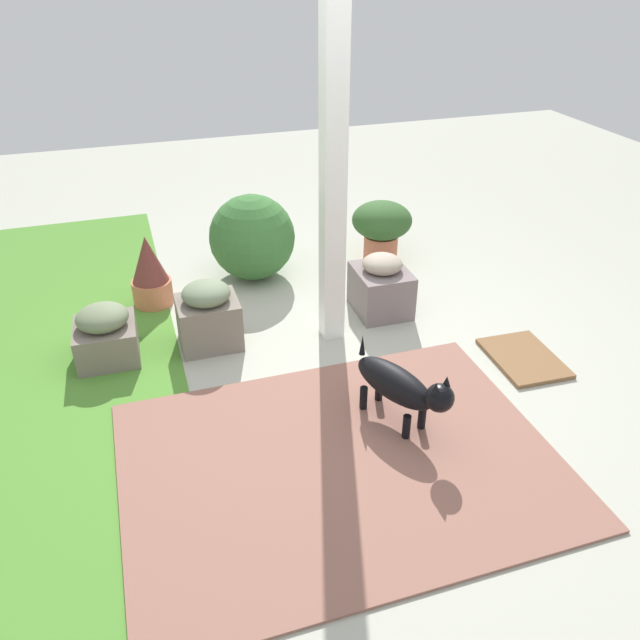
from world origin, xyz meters
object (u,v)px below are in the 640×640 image
round_shrub (252,237)px  terracotta_pot_broad (382,226)px  porch_pillar (333,176)px  stone_planter_nearest (381,286)px  doormat (524,358)px  terracotta_pot_spiky (150,272)px  stone_planter_far (106,335)px  dog (400,386)px  stone_planter_mid (208,316)px

round_shrub → terracotta_pot_broad: (-0.03, -1.17, -0.03)m
porch_pillar → stone_planter_nearest: (0.21, -0.48, -0.99)m
porch_pillar → round_shrub: 1.43m
round_shrub → doormat: size_ratio=1.22×
round_shrub → terracotta_pot_spiky: bearing=104.6°
round_shrub → stone_planter_nearest: bearing=-137.8°
porch_pillar → stone_planter_far: porch_pillar is taller
porch_pillar → doormat: porch_pillar is taller
dog → doormat: bearing=-72.2°
stone_planter_far → doormat: 2.90m
stone_planter_mid → stone_planter_far: stone_planter_mid is taller
porch_pillar → stone_planter_far: size_ratio=5.55×
stone_planter_nearest → terracotta_pot_broad: size_ratio=0.88×
terracotta_pot_spiky → terracotta_pot_broad: 2.06m
dog → stone_planter_nearest: bearing=-18.0°
stone_planter_far → round_shrub: round_shrub is taller
stone_planter_far → terracotta_pot_spiky: bearing=-27.8°
stone_planter_far → terracotta_pot_broad: bearing=-69.7°
porch_pillar → terracotta_pot_broad: size_ratio=4.42×
terracotta_pot_broad → terracotta_pot_spiky: bearing=95.4°
stone_planter_nearest → stone_planter_far: 2.06m
dog → doormat: (0.36, -1.12, -0.27)m
stone_planter_mid → dog: stone_planter_mid is taller
terracotta_pot_spiky → terracotta_pot_broad: (0.19, -2.05, 0.06)m
stone_planter_nearest → terracotta_pot_spiky: size_ratio=0.82×
stone_planter_nearest → round_shrub: (0.90, 0.81, 0.15)m
stone_planter_nearest → stone_planter_mid: bearing=93.0°
porch_pillar → doormat: (-0.74, -1.17, -1.19)m
stone_planter_nearest → stone_planter_mid: size_ratio=0.97×
terracotta_pot_spiky → doormat: size_ratio=0.98×
stone_planter_far → terracotta_pot_spiky: 0.80m
terracotta_pot_spiky → dog: (-1.97, -1.26, 0.01)m
porch_pillar → stone_planter_mid: 1.31m
round_shrub → dog: round_shrub is taller
stone_planter_mid → terracotta_pot_broad: 1.95m
round_shrub → terracotta_pot_broad: bearing=-91.7°
terracotta_pot_spiky → terracotta_pot_broad: bearing=-84.6°
terracotta_pot_spiky → terracotta_pot_broad: size_ratio=1.06×
dog → round_shrub: bearing=10.0°
round_shrub → dog: size_ratio=1.04×
doormat → stone_planter_far: bearing=71.6°
porch_pillar → dog: (-1.09, -0.05, -0.92)m
stone_planter_far → terracotta_pot_spiky: (0.70, -0.37, 0.08)m
stone_planter_mid → terracotta_pot_spiky: bearing=24.5°
stone_planter_nearest → stone_planter_mid: stone_planter_mid is taller
stone_planter_mid → stone_planter_far: size_ratio=1.13×
stone_planter_far → dog: 2.07m
terracotta_pot_broad → doormat: 1.87m
stone_planter_nearest → round_shrub: 1.22m
stone_planter_mid → dog: bearing=-143.1°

